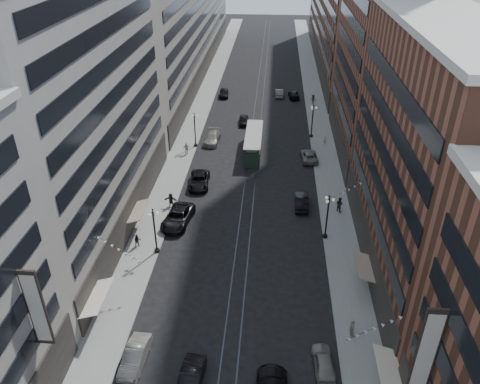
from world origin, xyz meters
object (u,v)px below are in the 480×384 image
(car_8, at_px, (212,138))
(pedestrian_8, at_px, (325,140))
(car_11, at_px, (309,156))
(pedestrian_2, at_px, (137,241))
(car_10, at_px, (302,201))
(car_1, at_px, (135,356))
(car_13, at_px, (244,120))
(car_2, at_px, (178,217))
(pedestrian_4, at_px, (352,328))
(pedestrian_9, at_px, (313,99))
(car_5, at_px, (190,381))
(car_4, at_px, (324,362))
(car_9, at_px, (224,93))
(streetcar, at_px, (254,144))
(pedestrian_7, at_px, (339,204))
(car_12, at_px, (294,94))
(lamppost_sw_mid, at_px, (195,129))
(pedestrian_5, at_px, (171,200))
(lamppost_se_mid, at_px, (312,120))
(pedestrian_6, at_px, (187,148))
(lamppost_sw_far, at_px, (155,229))
(lamppost_se_far, at_px, (327,215))
(car_14, at_px, (279,93))
(car_7, at_px, (199,180))

(car_8, xyz_separation_m, pedestrian_8, (17.93, 0.35, 0.14))
(car_11, bearing_deg, pedestrian_2, 45.10)
(car_10, bearing_deg, car_1, 61.11)
(car_13, bearing_deg, pedestrian_8, -34.54)
(car_2, bearing_deg, car_1, -81.32)
(pedestrian_4, distance_m, pedestrian_9, 57.95)
(car_5, distance_m, car_8, 45.48)
(car_4, relative_size, car_8, 0.74)
(pedestrian_2, height_order, car_9, pedestrian_2)
(streetcar, height_order, pedestrian_7, streetcar)
(pedestrian_2, relative_size, car_12, 0.32)
(lamppost_sw_mid, xyz_separation_m, car_8, (2.40, 1.89, -2.31))
(pedestrian_4, xyz_separation_m, pedestrian_5, (-19.80, 19.54, 0.04))
(lamppost_sw_mid, xyz_separation_m, pedestrian_5, (-0.30, -17.78, -2.05))
(streetcar, height_order, car_4, streetcar)
(car_4, relative_size, car_13, 0.98)
(car_5, bearing_deg, lamppost_sw_mid, 102.92)
(lamppost_se_mid, distance_m, pedestrian_6, 20.97)
(lamppost_sw_far, bearing_deg, pedestrian_7, 25.16)
(car_12, xyz_separation_m, pedestrian_6, (-16.91, -27.24, 0.38))
(lamppost_se_mid, bearing_deg, car_11, -95.50)
(car_1, xyz_separation_m, pedestrian_8, (18.78, 43.66, 0.18))
(pedestrian_5, distance_m, pedestrian_6, 14.85)
(lamppost_sw_far, xyz_separation_m, pedestrian_7, (20.55, 9.65, -1.98))
(car_2, bearing_deg, lamppost_se_far, 1.95)
(car_2, bearing_deg, car_14, 83.36)
(lamppost_sw_far, xyz_separation_m, pedestrian_9, (19.60, 47.64, -2.04))
(lamppost_se_mid, height_order, pedestrian_6, lamppost_se_mid)
(lamppost_sw_far, bearing_deg, pedestrian_9, 67.64)
(lamppost_se_mid, height_order, pedestrian_4, lamppost_se_mid)
(car_4, xyz_separation_m, car_7, (-14.41, 28.68, 0.09))
(car_9, bearing_deg, pedestrian_4, -78.33)
(car_14, xyz_separation_m, pedestrian_8, (7.20, -22.77, 0.22))
(car_9, height_order, car_10, car_10)
(car_10, bearing_deg, lamppost_sw_mid, -44.61)
(car_5, bearing_deg, car_7, 101.83)
(lamppost_sw_mid, bearing_deg, car_14, 62.31)
(streetcar, distance_m, pedestrian_8, 11.67)
(car_1, height_order, car_2, car_2)
(car_2, bearing_deg, lamppost_sw_far, -94.27)
(car_8, xyz_separation_m, car_10, (13.60, -18.33, -0.03))
(pedestrian_4, bearing_deg, lamppost_se_mid, 0.94)
(car_10, bearing_deg, car_5, 71.59)
(car_12, bearing_deg, car_1, 72.89)
(car_13, bearing_deg, car_12, 53.45)
(car_8, height_order, pedestrian_6, pedestrian_6)
(car_2, bearing_deg, streetcar, 76.02)
(car_5, height_order, car_14, car_5)
(lamppost_sw_mid, distance_m, car_12, 29.20)
(car_4, bearing_deg, car_2, -55.78)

